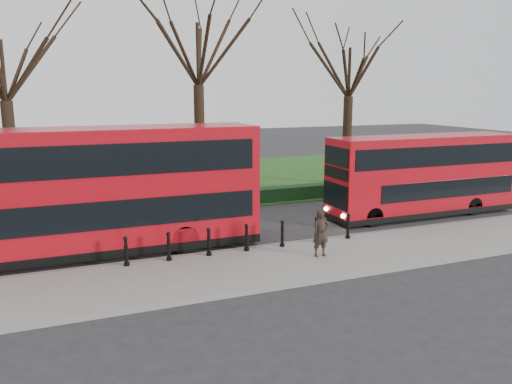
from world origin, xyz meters
name	(u,v)px	position (x,y,z in m)	size (l,w,h in m)	color
ground	(220,246)	(0.00, 0.00, 0.00)	(120.00, 120.00, 0.00)	#28282B
pavement	(246,269)	(0.00, -3.00, 0.07)	(60.00, 4.00, 0.15)	gray
kerb	(228,252)	(0.00, -1.00, 0.07)	(60.00, 0.25, 0.16)	slate
grass_verge	(152,183)	(0.00, 15.00, 0.03)	(60.00, 18.00, 0.06)	#204D19
hedge	(180,202)	(0.00, 6.80, 0.40)	(60.00, 0.90, 0.80)	black
yellow_line_outer	(225,251)	(0.00, -0.70, 0.01)	(60.00, 0.10, 0.01)	yellow
yellow_line_inner	(224,250)	(0.00, -0.50, 0.01)	(60.00, 0.10, 0.01)	yellow
tree_left	(3,64)	(-8.00, 10.00, 7.45)	(6.56, 6.56, 10.25)	black
tree_mid	(198,47)	(2.00, 10.00, 8.54)	(7.52, 7.52, 11.75)	black
tree_right	(349,67)	(12.00, 10.00, 7.64)	(6.73, 6.73, 10.52)	black
bollard_row	(247,238)	(0.64, -1.35, 0.65)	(9.07, 0.15, 1.00)	black
bus_lead	(99,192)	(-4.44, 0.88, 2.41)	(12.01, 2.76, 4.78)	#AD0C16
bus_rear	(423,176)	(10.97, 1.23, 2.00)	(9.98, 2.30, 3.97)	#AD0C16
pedestrian	(321,233)	(2.95, -2.93, 1.02)	(0.64, 0.42, 1.74)	black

